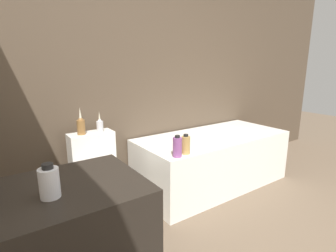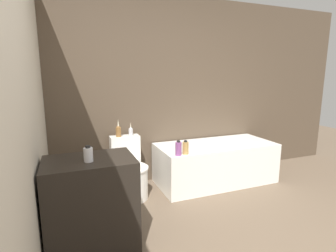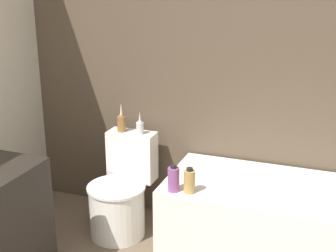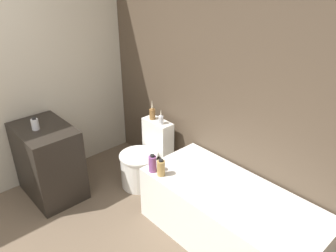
{
  "view_description": "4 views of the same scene",
  "coord_description": "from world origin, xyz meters",
  "px_view_note": "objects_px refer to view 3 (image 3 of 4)",
  "views": [
    {
      "loc": [
        -1.28,
        -0.16,
        1.32
      ],
      "look_at": [
        0.04,
        1.74,
        0.77
      ],
      "focal_mm": 28.0,
      "sensor_mm": 36.0,
      "label": 1
    },
    {
      "loc": [
        -1.27,
        -1.31,
        1.52
      ],
      "look_at": [
        -0.07,
        1.74,
        0.89
      ],
      "focal_mm": 28.0,
      "sensor_mm": 36.0,
      "label": 2
    },
    {
      "loc": [
        0.9,
        -1.13,
        1.93
      ],
      "look_at": [
        -0.1,
        1.54,
        0.99
      ],
      "focal_mm": 50.0,
      "sensor_mm": 36.0,
      "label": 3
    },
    {
      "loc": [
        2.0,
        -0.17,
        2.37
      ],
      "look_at": [
        -0.04,
        1.68,
        0.99
      ],
      "focal_mm": 35.0,
      "sensor_mm": 36.0,
      "label": 4
    }
  ],
  "objects_px": {
    "bathtub": "(287,226)",
    "shampoo_bottle_short": "(189,181)",
    "shampoo_bottle_tall": "(174,179)",
    "toilet": "(121,195)",
    "vase_gold": "(121,122)",
    "vase_silver": "(140,127)"
  },
  "relations": [
    {
      "from": "bathtub",
      "to": "shampoo_bottle_short",
      "type": "bearing_deg",
      "value": -154.62
    },
    {
      "from": "vase_gold",
      "to": "shampoo_bottle_short",
      "type": "height_order",
      "value": "vase_gold"
    },
    {
      "from": "shampoo_bottle_short",
      "to": "vase_silver",
      "type": "bearing_deg",
      "value": 138.74
    },
    {
      "from": "bathtub",
      "to": "shampoo_bottle_tall",
      "type": "relative_size",
      "value": 9.1
    },
    {
      "from": "toilet",
      "to": "shampoo_bottle_tall",
      "type": "xyz_separation_m",
      "value": [
        0.54,
        -0.31,
        0.36
      ]
    },
    {
      "from": "toilet",
      "to": "shampoo_bottle_tall",
      "type": "relative_size",
      "value": 4.02
    },
    {
      "from": "bathtub",
      "to": "vase_silver",
      "type": "distance_m",
      "value": 1.3
    },
    {
      "from": "vase_silver",
      "to": "bathtub",
      "type": "bearing_deg",
      "value": -9.8
    },
    {
      "from": "vase_gold",
      "to": "vase_silver",
      "type": "relative_size",
      "value": 1.3
    },
    {
      "from": "vase_gold",
      "to": "vase_silver",
      "type": "distance_m",
      "value": 0.16
    },
    {
      "from": "vase_gold",
      "to": "shampoo_bottle_short",
      "type": "bearing_deg",
      "value": -34.73
    },
    {
      "from": "toilet",
      "to": "vase_gold",
      "type": "xyz_separation_m",
      "value": [
        -0.08,
        0.21,
        0.52
      ]
    },
    {
      "from": "bathtub",
      "to": "toilet",
      "type": "xyz_separation_m",
      "value": [
        -1.26,
        0.0,
        0.01
      ]
    },
    {
      "from": "shampoo_bottle_tall",
      "to": "shampoo_bottle_short",
      "type": "relative_size",
      "value": 1.06
    },
    {
      "from": "vase_gold",
      "to": "toilet",
      "type": "bearing_deg",
      "value": -69.0
    },
    {
      "from": "shampoo_bottle_tall",
      "to": "toilet",
      "type": "bearing_deg",
      "value": 150.12
    },
    {
      "from": "toilet",
      "to": "shampoo_bottle_short",
      "type": "relative_size",
      "value": 4.27
    },
    {
      "from": "bathtub",
      "to": "shampoo_bottle_short",
      "type": "distance_m",
      "value": 0.77
    },
    {
      "from": "vase_gold",
      "to": "vase_silver",
      "type": "bearing_deg",
      "value": -2.57
    },
    {
      "from": "vase_gold",
      "to": "shampoo_bottle_tall",
      "type": "bearing_deg",
      "value": -39.91
    },
    {
      "from": "vase_gold",
      "to": "shampoo_bottle_tall",
      "type": "height_order",
      "value": "vase_gold"
    },
    {
      "from": "toilet",
      "to": "shampoo_bottle_short",
      "type": "distance_m",
      "value": 0.79
    }
  ]
}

